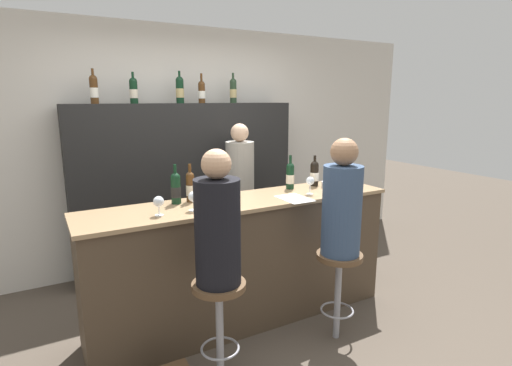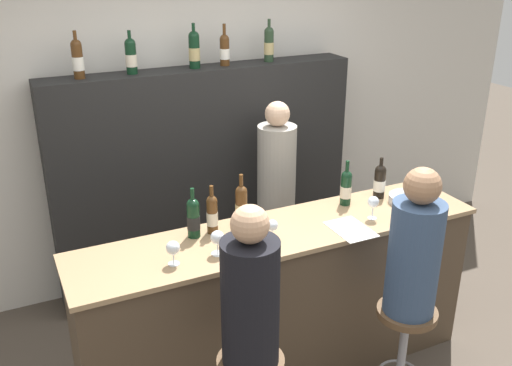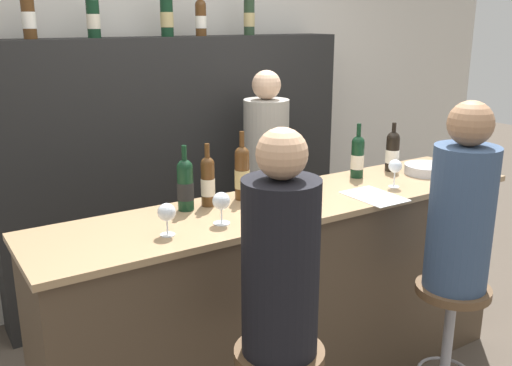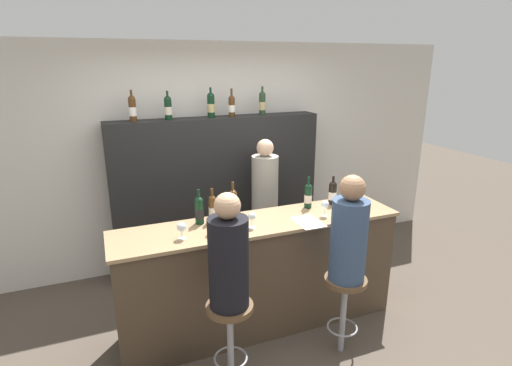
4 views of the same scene
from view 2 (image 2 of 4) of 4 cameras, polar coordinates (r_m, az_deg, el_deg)
name	(u,v)px [view 2 (image 2 of 4)]	position (r m, az deg, el deg)	size (l,w,h in m)	color
wall_back	(194,123)	(4.64, -6.19, 5.96)	(6.40, 0.05, 2.60)	beige
bar_counter	(280,303)	(3.70, 2.45, -11.89)	(2.56, 0.56, 1.04)	#473828
back_bar_cabinet	(206,179)	(4.57, -5.02, 0.36)	(2.39, 0.28, 1.79)	black
wine_bottle_counter_0	(193,217)	(3.32, -6.28, -3.43)	(0.08, 0.08, 0.31)	black
wine_bottle_counter_1	(212,214)	(3.36, -4.41, -3.08)	(0.07, 0.07, 0.30)	#4C2D14
wine_bottle_counter_2	(241,206)	(3.42, -1.47, -2.29)	(0.07, 0.07, 0.34)	#4C2D14
wine_bottle_counter_3	(346,187)	(3.76, 8.99, -0.42)	(0.07, 0.07, 0.30)	black
wine_bottle_counter_4	(380,181)	(3.91, 12.27, 0.20)	(0.08, 0.08, 0.28)	black
wine_bottle_backbar_0	(78,59)	(4.08, -17.41, 11.78)	(0.08, 0.08, 0.32)	#4C2D14
wine_bottle_backbar_1	(131,56)	(4.15, -12.40, 12.32)	(0.08, 0.08, 0.30)	black
wine_bottle_backbar_2	(194,49)	(4.27, -6.20, 13.15)	(0.08, 0.08, 0.32)	black
wine_bottle_backbar_3	(225,49)	(4.36, -3.16, 13.19)	(0.07, 0.07, 0.31)	#4C2D14
wine_bottle_backbar_4	(269,44)	(4.51, 1.30, 13.73)	(0.08, 0.08, 0.32)	#233823
wine_glass_0	(173,248)	(3.07, -8.30, -6.49)	(0.08, 0.08, 0.14)	silver
wine_glass_1	(217,238)	(3.14, -3.88, -5.53)	(0.08, 0.08, 0.14)	silver
wine_glass_2	(272,226)	(3.26, 1.63, -4.35)	(0.07, 0.07, 0.14)	silver
wine_glass_3	(373,202)	(3.60, 11.65, -1.92)	(0.07, 0.07, 0.15)	silver
metal_bowl	(407,199)	(3.91, 14.90, -1.55)	(0.25, 0.25, 0.05)	#B7B7BC
tasting_menu	(351,229)	(3.48, 9.45, -4.59)	(0.21, 0.30, 0.00)	white
guest_seated_left	(250,296)	(2.78, -0.58, -11.22)	(0.29, 0.29, 0.85)	black
bar_stool_right	(405,332)	(3.54, 14.64, -14.25)	(0.35, 0.35, 0.70)	gray
guest_seated_right	(415,250)	(3.25, 15.59, -6.46)	(0.29, 0.29, 0.87)	#334766
bartender	(276,209)	(4.40, 2.01, -2.60)	(0.29, 0.29, 1.59)	gray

